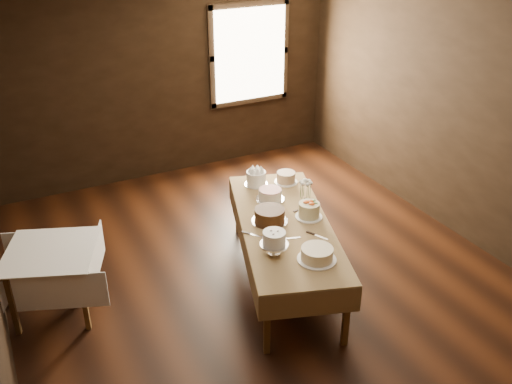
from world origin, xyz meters
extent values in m
cube|color=black|center=(0.00, 0.00, 0.00)|extent=(5.00, 6.00, 0.01)
cube|color=beige|center=(0.00, 0.00, 2.80)|extent=(5.00, 6.00, 0.01)
cube|color=black|center=(0.00, 3.00, 1.40)|extent=(5.00, 0.02, 2.80)
cube|color=black|center=(2.50, 0.00, 1.40)|extent=(0.02, 6.00, 2.80)
cube|color=#FFEABF|center=(1.30, 2.94, 1.60)|extent=(1.10, 0.05, 1.30)
cube|color=#4C3115|center=(-0.48, -0.96, 0.31)|extent=(0.07, 0.07, 0.62)
cube|color=#4C3115|center=(0.17, 1.01, 0.31)|extent=(0.07, 0.07, 0.62)
cube|color=#4C3115|center=(0.19, -1.18, 0.31)|extent=(0.07, 0.07, 0.62)
cube|color=#4C3115|center=(0.84, 0.79, 0.31)|extent=(0.07, 0.07, 0.62)
cube|color=#4C3115|center=(0.18, -0.09, 0.66)|extent=(1.47, 2.33, 0.04)
cube|color=tan|center=(0.18, -0.09, 0.69)|extent=(1.54, 2.41, 0.01)
cube|color=#4C3115|center=(-2.42, 0.30, 0.32)|extent=(0.06, 0.06, 0.63)
cube|color=#4C3115|center=(-2.19, 0.89, 0.32)|extent=(0.06, 0.06, 0.63)
cube|color=#4C3115|center=(-1.83, 0.07, 0.32)|extent=(0.06, 0.06, 0.63)
cube|color=#4C3115|center=(-1.60, 0.66, 0.32)|extent=(0.06, 0.06, 0.63)
cube|color=#4C3115|center=(-2.01, 0.48, 0.65)|extent=(0.95, 0.95, 0.04)
cube|color=white|center=(-2.01, 0.48, 0.68)|extent=(1.05, 1.05, 0.01)
cylinder|color=silver|center=(0.30, 0.79, 0.70)|extent=(0.26, 0.26, 0.01)
cylinder|color=white|center=(0.30, 0.79, 0.78)|extent=(0.24, 0.24, 0.15)
cylinder|color=white|center=(0.64, 0.69, 0.70)|extent=(0.27, 0.27, 0.01)
cylinder|color=tan|center=(0.64, 0.69, 0.76)|extent=(0.26, 0.26, 0.12)
cylinder|color=silver|center=(0.28, 0.41, 0.70)|extent=(0.31, 0.31, 0.01)
cylinder|color=white|center=(0.28, 0.41, 0.76)|extent=(0.34, 0.34, 0.10)
cylinder|color=silver|center=(0.05, 0.00, 0.70)|extent=(0.37, 0.37, 0.01)
cylinder|color=#3E210C|center=(0.05, 0.00, 0.77)|extent=(0.42, 0.42, 0.13)
cylinder|color=white|center=(0.45, -0.10, 0.70)|extent=(0.28, 0.28, 0.01)
cylinder|color=beige|center=(0.45, -0.10, 0.78)|extent=(0.30, 0.30, 0.15)
cylinder|color=silver|center=(-0.19, -0.53, 0.75)|extent=(0.26, 0.26, 0.12)
cylinder|color=white|center=(-0.19, -0.53, 0.88)|extent=(0.28, 0.28, 0.12)
cylinder|color=white|center=(0.11, -0.79, 0.70)|extent=(0.36, 0.36, 0.01)
cylinder|color=beige|center=(0.11, -0.79, 0.76)|extent=(0.35, 0.35, 0.11)
cube|color=silver|center=(0.10, -0.38, 0.70)|extent=(0.24, 0.09, 0.01)
cube|color=silver|center=(0.35, -0.49, 0.70)|extent=(0.13, 0.23, 0.01)
cube|color=silver|center=(0.24, 0.14, 0.70)|extent=(0.15, 0.22, 0.01)
cube|color=silver|center=(0.53, 0.07, 0.70)|extent=(0.24, 0.05, 0.01)
cube|color=silver|center=(-0.19, -0.18, 0.70)|extent=(0.17, 0.20, 0.01)
imported|color=#2D2823|center=(0.51, 0.08, 0.75)|extent=(0.16, 0.16, 0.12)
camera|label=1|loc=(-2.28, -4.27, 3.56)|focal=39.34mm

